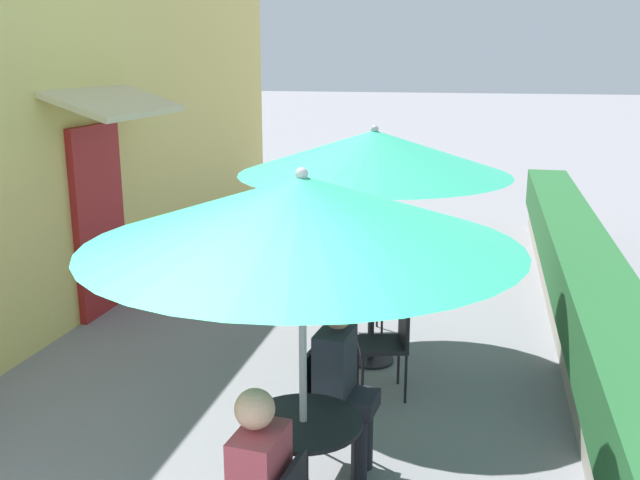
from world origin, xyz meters
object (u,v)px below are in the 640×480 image
at_px(cafe_chair_near_right, 327,400).
at_px(cafe_chair_mid_right, 355,287).
at_px(coffee_cup_mid, 378,280).
at_px(patio_umbrella_near, 302,211).
at_px(patio_table_mid, 371,310).
at_px(patio_umbrella_mid, 374,152).
at_px(patio_table_near, 303,455).
at_px(seated_patron_near_right, 343,379).
at_px(cafe_chair_mid_left, 391,337).

bearing_deg(cafe_chair_near_right, cafe_chair_mid_right, -168.91).
distance_m(cafe_chair_mid_right, coffee_cup_mid, 0.69).
distance_m(patio_umbrella_near, patio_table_mid, 2.97).
xyz_separation_m(patio_table_mid, patio_umbrella_mid, (0.00, -0.00, 1.48)).
xyz_separation_m(patio_umbrella_mid, coffee_cup_mid, (0.05, 0.09, -1.21)).
bearing_deg(coffee_cup_mid, cafe_chair_near_right, -91.69).
xyz_separation_m(patio_umbrella_mid, cafe_chair_mid_right, (-0.27, 0.64, -1.47)).
distance_m(patio_table_near, coffee_cup_mid, 2.67).
relative_size(patio_umbrella_near, seated_patron_near_right, 1.94).
xyz_separation_m(patio_table_mid, cafe_chair_mid_right, (-0.27, 0.64, 0.01)).
distance_m(patio_umbrella_near, seated_patron_near_right, 1.47).
distance_m(cafe_chair_near_right, coffee_cup_mid, 1.98).
relative_size(cafe_chair_near_right, patio_umbrella_mid, 0.36).
distance_m(patio_table_mid, coffee_cup_mid, 0.29).
height_order(cafe_chair_mid_right, coffee_cup_mid, cafe_chair_mid_right).
distance_m(seated_patron_near_right, coffee_cup_mid, 1.97).
height_order(patio_table_near, cafe_chair_mid_left, cafe_chair_mid_left).
relative_size(cafe_chair_near_right, cafe_chair_mid_right, 1.00).
xyz_separation_m(seated_patron_near_right, coffee_cup_mid, (-0.05, 1.97, 0.09)).
xyz_separation_m(cafe_chair_near_right, cafe_chair_mid_right, (-0.26, 2.52, 0.00)).
relative_size(seated_patron_near_right, cafe_chair_mid_left, 1.44).
height_order(patio_umbrella_near, patio_table_mid, patio_umbrella_near).
relative_size(cafe_chair_near_right, cafe_chair_mid_left, 1.00).
distance_m(patio_table_mid, cafe_chair_mid_left, 0.70).
xyz_separation_m(seated_patron_near_right, cafe_chair_mid_right, (-0.37, 2.53, -0.17)).
height_order(cafe_chair_mid_left, cafe_chair_mid_right, same).
xyz_separation_m(patio_umbrella_mid, cafe_chair_mid_left, (0.27, -0.64, -1.47)).
height_order(patio_table_near, seated_patron_near_right, seated_patron_near_right).
height_order(patio_umbrella_near, coffee_cup_mid, patio_umbrella_near).
bearing_deg(seated_patron_near_right, patio_umbrella_mid, -171.69).
xyz_separation_m(patio_umbrella_near, cafe_chair_mid_right, (-0.27, 3.21, -1.47)).
height_order(cafe_chair_near_right, seated_patron_near_right, seated_patron_near_right).
bearing_deg(cafe_chair_near_right, cafe_chair_mid_left, 172.54).
height_order(patio_umbrella_mid, cafe_chair_mid_right, patio_umbrella_mid).
bearing_deg(seated_patron_near_right, cafe_chair_near_right, -90.00).
xyz_separation_m(patio_table_mid, coffee_cup_mid, (0.05, 0.09, 0.27)).
bearing_deg(seated_patron_near_right, patio_umbrella_near, -2.93).
height_order(patio_table_near, cafe_chair_mid_right, cafe_chair_mid_right).
xyz_separation_m(patio_table_near, coffee_cup_mid, (0.04, 2.66, 0.27)).
relative_size(patio_umbrella_near, coffee_cup_mid, 26.99).
bearing_deg(patio_umbrella_mid, cafe_chair_near_right, -90.30).
xyz_separation_m(cafe_chair_near_right, seated_patron_near_right, (0.11, -0.01, 0.17)).
relative_size(patio_umbrella_mid, cafe_chair_mid_left, 2.79).
bearing_deg(patio_table_mid, cafe_chair_mid_left, -67.31).
bearing_deg(coffee_cup_mid, patio_umbrella_mid, -119.28).
distance_m(cafe_chair_mid_left, coffee_cup_mid, 0.80).
bearing_deg(patio_umbrella_near, patio_table_near, -90.00).
distance_m(patio_table_mid, cafe_chair_mid_right, 0.70).
bearing_deg(coffee_cup_mid, patio_umbrella_near, -90.97).
xyz_separation_m(patio_table_near, cafe_chair_mid_left, (0.27, 1.93, 0.01)).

